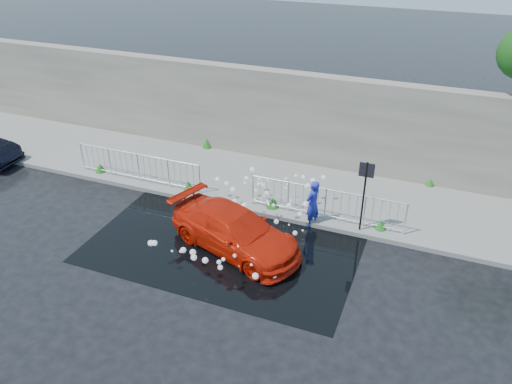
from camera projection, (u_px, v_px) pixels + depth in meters
ground at (194, 260)px, 14.53m from camera, size 90.00×90.00×0.00m
pavement at (257, 181)px, 18.53m from camera, size 30.00×4.00×0.15m
curb at (235, 207)px, 16.92m from camera, size 30.00×0.25×0.16m
retaining_wall at (278, 115)px, 19.40m from camera, size 30.00×0.60×3.50m
puddle at (224, 244)px, 15.18m from camera, size 8.00×5.00×0.01m
sign_post at (365, 186)px, 14.84m from camera, size 0.45×0.06×2.50m
railing_left at (138, 166)px, 18.15m from camera, size 5.05×0.05×1.10m
railing_right at (325, 203)px, 15.92m from camera, size 5.05×0.05×1.10m
weeds at (240, 179)px, 18.16m from camera, size 12.17×3.93×0.40m
water_spray at (246, 213)px, 15.42m from camera, size 3.72×5.60×1.03m
red_car at (235, 231)px, 14.73m from camera, size 4.65×3.07×1.25m
person at (312, 204)px, 15.70m from camera, size 0.58×0.69×1.61m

